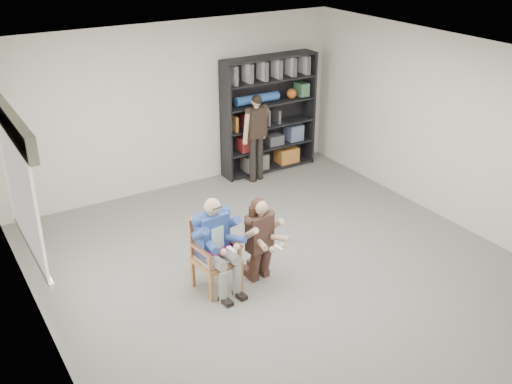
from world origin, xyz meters
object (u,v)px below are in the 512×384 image
armchair (216,255)px  seated_man (216,245)px  kneeling_woman (261,241)px  standing_man (256,139)px  bookshelf (269,115)px

armchair → seated_man: 0.14m
kneeling_woman → standing_man: size_ratio=0.73×
bookshelf → standing_man: bookshelf is taller
armchair → bookshelf: (2.65, 2.96, 0.57)m
seated_man → standing_man: 3.42m
seated_man → bookshelf: 4.00m
armchair → kneeling_woman: bearing=-17.9°
armchair → seated_man: seated_man is taller
seated_man → bookshelf: bearing=42.0°
armchair → kneeling_woman: kneeling_woman is taller
kneeling_woman → bookshelf: (2.07, 3.08, 0.48)m
armchair → standing_man: standing_man is taller
armchair → standing_man: bearing=44.1°
seated_man → armchair: bearing=0.0°
seated_man → bookshelf: (2.65, 2.96, 0.42)m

